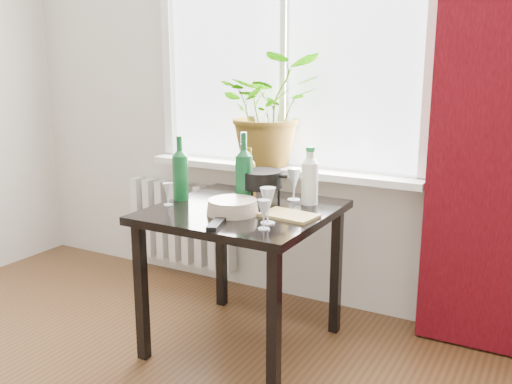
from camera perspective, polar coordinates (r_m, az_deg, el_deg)
The scene contains 19 objects.
window at distance 3.38m, azimuth 3.03°, elevation 15.48°, with size 1.72×0.08×1.62m.
windowsill at distance 3.38m, azimuth 2.35°, elevation 2.28°, with size 1.72×0.20×0.04m.
curtain at distance 2.96m, azimuth 22.14°, elevation 8.97°, with size 0.50×0.12×2.56m.
radiator at distance 3.89m, azimuth -7.44°, elevation -3.08°, with size 0.80×0.10×0.55m.
table at distance 2.86m, azimuth -1.31°, elevation -3.40°, with size 0.85×0.85×0.74m.
potted_plant at distance 3.36m, azimuth 1.39°, elevation 8.23°, with size 0.59×0.51×0.66m, color #2F6B1C.
wine_bottle_left at distance 2.99m, azimuth -7.60°, elevation 2.43°, with size 0.08×0.08×0.34m, color #0D471D, non-canonical shape.
wine_bottle_right at distance 2.87m, azimuth -1.21°, elevation 2.41°, with size 0.09×0.09×0.38m, color #0E4921, non-canonical shape.
bottle_amber at distance 3.01m, azimuth -0.70°, elevation 1.96°, with size 0.07×0.07×0.28m, color #7D550D, non-canonical shape.
cleaning_bottle at distance 2.89m, azimuth 5.41°, elevation 1.68°, with size 0.09×0.09×0.30m, color white, non-canonical shape.
wineglass_front_right at distance 2.55m, azimuth 1.19°, elevation -1.34°, with size 0.07×0.07×0.17m, color silver, non-canonical shape.
wineglass_far_right at distance 2.47m, azimuth 0.78°, elevation -2.25°, with size 0.06×0.06×0.14m, color white, non-canonical shape.
wineglass_back_center at distance 2.98m, azimuth 3.81°, elevation 0.81°, with size 0.07×0.07×0.18m, color white, non-canonical shape.
wineglass_back_left at distance 3.03m, azimuth -1.07°, elevation 1.19°, with size 0.08×0.08×0.19m, color silver, non-canonical shape.
wineglass_front_left at distance 2.91m, azimuth -8.81°, elevation -0.20°, with size 0.05×0.05×0.12m, color white, non-canonical shape.
plate_stack at distance 2.73m, azimuth -2.38°, elevation -1.49°, with size 0.25×0.25×0.07m, color #C1B3A0.
fondue_pot at distance 2.92m, azimuth 0.49°, elevation 0.53°, with size 0.25×0.22×0.17m, color black, non-canonical shape.
tv_remote at distance 2.54m, azimuth -4.02°, elevation -3.21°, with size 0.05×0.17×0.02m, color black.
cutting_board at distance 2.69m, azimuth 3.32°, elevation -2.34°, with size 0.26×0.17×0.01m, color tan.
Camera 1 is at (1.49, -0.82, 1.47)m, focal length 40.00 mm.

